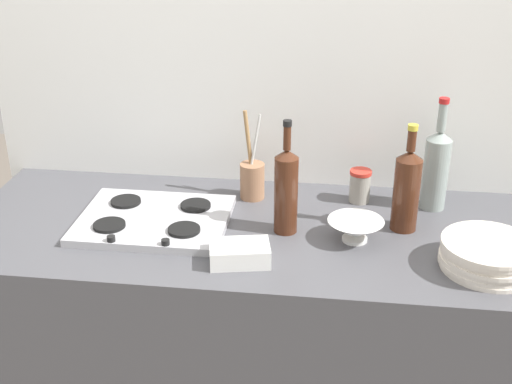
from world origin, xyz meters
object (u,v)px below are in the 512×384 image
Objects in this scene: wine_bottle_mid_right at (436,167)px; mixing_bowl at (355,229)px; butter_dish at (240,253)px; utensil_crock at (252,179)px; condiment_jar_front at (360,186)px; wine_bottle_mid_left at (407,189)px; stovetop_hob at (154,220)px; wine_bottle_leftmost at (286,189)px; plate_stack at (488,255)px.

wine_bottle_mid_right is 2.22× the size of mixing_bowl.
butter_dish is at bearing -143.37° from wine_bottle_mid_right.
mixing_bowl is at bearing -36.95° from utensil_crock.
mixing_bowl is 1.00× the size of butter_dish.
wine_bottle_mid_left is at bearing -53.41° from condiment_jar_front.
utensil_crock is 0.35m from condiment_jar_front.
utensil_crock is at bearing 39.28° from stovetop_hob.
utensil_crock is 2.70× the size of condiment_jar_front.
wine_bottle_leftmost is 1.18× the size of utensil_crock.
butter_dish reaches higher than stovetop_hob.
utensil_crock is at bearing 120.56° from wine_bottle_leftmost.
wine_bottle_mid_right is 0.37m from mixing_bowl.
wine_bottle_mid_right reaches higher than wine_bottle_mid_left.
butter_dish is (-0.67, -0.05, -0.01)m from plate_stack.
butter_dish is (-0.11, -0.20, -0.11)m from wine_bottle_leftmost.
wine_bottle_leftmost is 0.33m from condiment_jar_front.
wine_bottle_mid_left is (0.75, 0.07, 0.12)m from stovetop_hob.
condiment_jar_front is (0.02, 0.27, 0.02)m from mixing_bowl.
wine_bottle_leftmost reaches higher than wine_bottle_mid_left.
condiment_jar_front is (0.35, 0.02, -0.01)m from utensil_crock.
wine_bottle_mid_left is 0.91× the size of wine_bottle_mid_right.
wine_bottle_leftmost is (0.40, 0.00, 0.12)m from stovetop_hob.
butter_dish is (-0.56, -0.42, -0.11)m from wine_bottle_mid_right.
wine_bottle_mid_left is 0.19m from wine_bottle_mid_right.
mixing_bowl is at bearing 162.71° from plate_stack.
stovetop_hob is 4.15× the size of condiment_jar_front.
wine_bottle_leftmost is at bearing -59.44° from utensil_crock.
plate_stack reaches higher than stovetop_hob.
wine_bottle_mid_right reaches higher than butter_dish.
utensil_crock is (0.27, 0.22, 0.05)m from stovetop_hob.
wine_bottle_leftmost is at bearing 0.67° from stovetop_hob.
wine_bottle_mid_right is at bearing 106.44° from plate_stack.
stovetop_hob is 1.24× the size of wine_bottle_mid_right.
mixing_bowl is at bearing -9.21° from wine_bottle_leftmost.
condiment_jar_front is at bearing 20.97° from stovetop_hob.
stovetop_hob is at bearing -175.06° from wine_bottle_mid_left.
wine_bottle_mid_left is 1.12× the size of utensil_crock.
wine_bottle_mid_left is (-0.21, 0.20, 0.09)m from plate_stack.
mixing_bowl is (0.21, -0.03, -0.10)m from wine_bottle_leftmost.
plate_stack is 0.37m from mixing_bowl.
plate_stack is 1.59× the size of butter_dish.
butter_dish is at bearing -175.44° from plate_stack.
mixing_bowl is at bearing -134.16° from wine_bottle_mid_right.
plate_stack is 0.51m from condiment_jar_front.
stovetop_hob is 1.54× the size of utensil_crock.
utensil_crock is at bearing -179.88° from wine_bottle_mid_right.
wine_bottle_mid_right is (0.85, 0.22, 0.12)m from stovetop_hob.
wine_bottle_mid_right reaches higher than plate_stack.
stovetop_hob is 0.67m from condiment_jar_front.
wine_bottle_mid_left is 0.54m from butter_dish.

